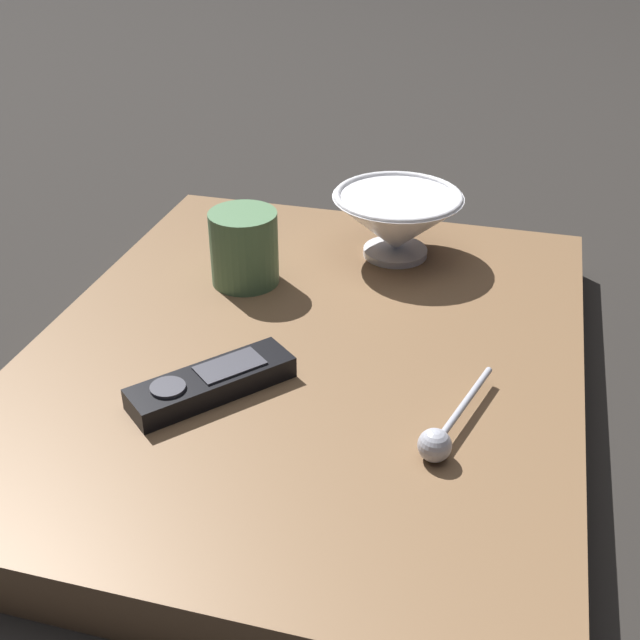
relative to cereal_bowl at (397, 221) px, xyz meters
name	(u,v)px	position (x,y,z in m)	size (l,w,h in m)	color
ground_plane	(307,386)	(-0.05, -0.22, -0.09)	(6.00, 6.00, 0.00)	black
table	(306,365)	(-0.05, -0.22, -0.07)	(0.53, 0.65, 0.05)	brown
cereal_bowl	(397,221)	(0.00, 0.00, 0.00)	(0.15, 0.15, 0.08)	silver
coffee_mug	(244,248)	(-0.15, -0.11, 0.00)	(0.07, 0.07, 0.08)	#4C724C
teaspoon	(440,438)	(0.10, -0.34, -0.03)	(0.05, 0.13, 0.03)	#A3A5B2
tv_remote_near	(212,382)	(-0.11, -0.31, -0.03)	(0.13, 0.14, 0.02)	black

